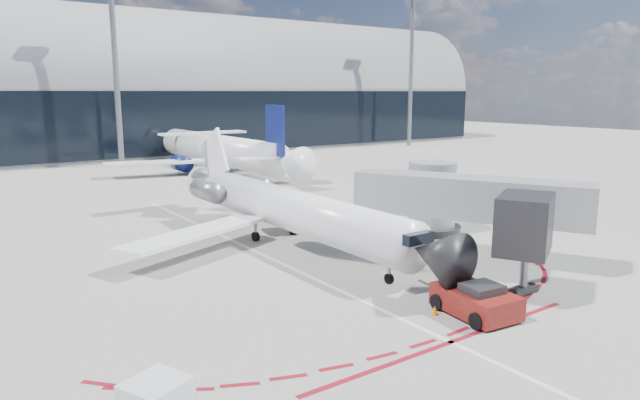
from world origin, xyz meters
TOP-DOWN VIEW (x-y plane):
  - ground at (0.00, 0.00)m, footprint 260.00×260.00m
  - apron_centerline at (0.00, 2.00)m, footprint 0.25×40.00m
  - apron_stop_bar at (0.00, -11.50)m, footprint 14.00×0.25m
  - terminal_building at (0.00, 64.97)m, footprint 150.00×24.15m
  - jet_bridge at (9.79, -3.01)m, footprint 10.03×15.20m
  - light_mast_centre at (5.00, 48.00)m, footprint 0.70×0.70m
  - light_mast_east at (55.00, 48.00)m, footprint 0.70×0.70m
  - regional_jet at (2.59, 4.75)m, footprint 21.91×27.02m
  - pushback_tug at (2.93, -10.21)m, footprint 2.74×5.70m
  - ramp_worker at (3.43, -9.07)m, footprint 0.73×0.65m
  - safety_cone_right at (1.47, -9.24)m, footprint 0.31×0.31m
  - bg_airliner_1 at (13.54, 37.62)m, footprint 31.36×33.20m

SIDE VIEW (x-z plane):
  - ground at x=0.00m, z-range 0.00..0.00m
  - apron_centerline at x=0.00m, z-range 0.00..0.01m
  - apron_stop_bar at x=0.00m, z-range 0.00..0.01m
  - safety_cone_right at x=1.47m, z-range 0.00..0.43m
  - pushback_tug at x=2.93m, z-range -0.08..1.37m
  - ramp_worker at x=3.43m, z-range 0.00..1.69m
  - regional_jet at x=2.59m, z-range -1.12..5.64m
  - jet_bridge at x=9.79m, z-range 0.56..5.46m
  - bg_airliner_1 at x=13.54m, z-range 0.00..10.14m
  - terminal_building at x=0.00m, z-range -3.48..20.52m
  - light_mast_centre at x=5.00m, z-range 0.00..25.00m
  - light_mast_east at x=55.00m, z-range 0.00..25.00m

